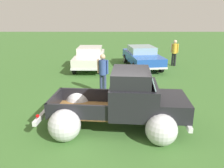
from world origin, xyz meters
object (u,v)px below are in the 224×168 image
(vintage_pickup_truck, at_px, (124,105))
(show_car_0, at_px, (89,57))
(show_car_1, at_px, (141,56))
(spectator_1, at_px, (102,71))
(spectator_0, at_px, (173,51))

(vintage_pickup_truck, bearing_deg, show_car_0, 107.99)
(vintage_pickup_truck, relative_size, show_car_0, 1.07)
(show_car_1, relative_size, spectator_1, 2.63)
(show_car_0, xyz_separation_m, spectator_1, (1.07, -5.01, 0.28))
(spectator_1, bearing_deg, show_car_0, 29.44)
(spectator_0, height_order, spectator_1, spectator_1)
(vintage_pickup_truck, relative_size, show_car_1, 0.98)
(show_car_1, distance_m, spectator_1, 5.85)
(spectator_1, bearing_deg, show_car_1, -7.76)
(show_car_0, xyz_separation_m, show_car_1, (3.55, 0.28, 0.00))
(spectator_0, bearing_deg, show_car_1, 130.63)
(vintage_pickup_truck, height_order, spectator_1, vintage_pickup_truck)
(show_car_0, relative_size, show_car_1, 0.92)
(show_car_0, xyz_separation_m, spectator_0, (5.89, 0.76, 0.26))
(show_car_0, distance_m, spectator_0, 5.94)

